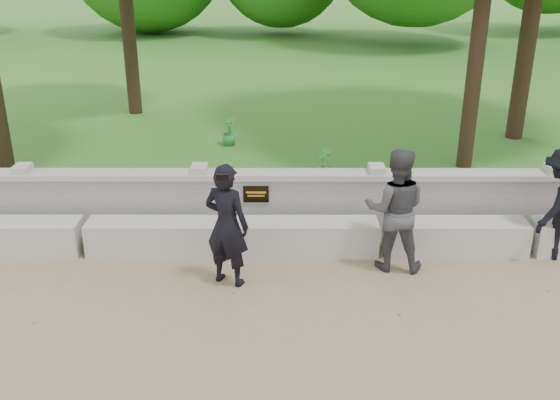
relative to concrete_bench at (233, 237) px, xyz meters
The scene contains 10 objects.
ground 1.91m from the concrete_bench, 90.00° to the right, with size 80.00×80.00×0.00m, color #8B7055.
lawn 12.10m from the concrete_bench, 90.00° to the left, with size 40.00×22.00×0.25m, color #276624.
concrete_bench is the anchor object (origin of this frame).
parapet_wall 0.74m from the concrete_bench, 89.99° to the left, with size 12.50×0.35×0.90m.
man_main 0.99m from the concrete_bench, 89.60° to the right, with size 0.67×0.63×1.55m.
visitor_left 2.20m from the concrete_bench, 11.31° to the right, with size 0.86×0.71×1.60m.
visitor_mid 4.32m from the concrete_bench, ahead, with size 1.09×1.07×1.50m.
shrub_b 2.52m from the concrete_bench, 56.98° to the left, with size 0.30×0.24×0.55m, color #2D8532.
shrub_c 5.15m from the concrete_bench, 15.82° to the left, with size 0.57×0.49×0.63m, color #2D8532.
shrub_d 4.12m from the concrete_bench, 95.02° to the left, with size 0.30×0.27×0.54m, color #2D8532.
Camera 1 is at (0.65, -5.69, 3.86)m, focal length 40.00 mm.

